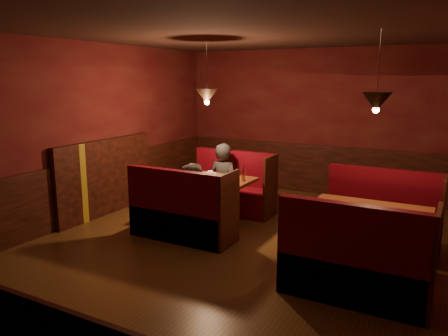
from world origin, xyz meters
The scene contains 9 objects.
room centered at (-0.28, 0.05, 1.05)m, with size 6.02×7.02×2.92m.
main_table centered at (-1.09, 0.77, 0.59)m, with size 1.42×0.86×0.99m.
main_bench_far centered at (-1.07, 1.57, 0.34)m, with size 1.56×0.56×1.07m.
main_bench_near centered at (-1.07, -0.04, 0.34)m, with size 1.56×0.56×1.07m.
second_table centered at (1.50, 0.16, 0.58)m, with size 1.39×0.89×0.78m.
second_bench_far centered at (1.53, 0.99, 0.35)m, with size 1.54×0.57×1.10m.
second_bench_near centered at (1.53, -0.67, 0.35)m, with size 1.54×0.57×1.10m.
diner_a centered at (-1.16, 1.41, 0.79)m, with size 0.58×0.38×1.59m, color #232325.
diner_b centered at (-0.99, 0.16, 0.72)m, with size 0.70×0.55×1.45m, color #3D3834.
Camera 1 is at (2.37, -5.06, 2.30)m, focal length 35.00 mm.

